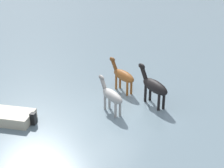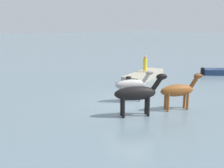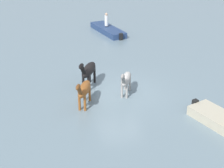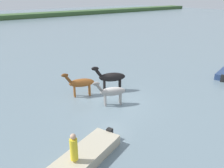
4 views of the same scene
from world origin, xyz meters
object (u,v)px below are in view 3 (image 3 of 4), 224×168
at_px(horse_lead, 126,80).
at_px(person_boatman_standing, 106,20).
at_px(horse_dark_mare, 88,70).
at_px(horse_rear_stallion, 84,90).
at_px(boat_launch_far, 108,31).

distance_m(horse_lead, person_boatman_standing, 12.62).
bearing_deg(horse_dark_mare, horse_lead, 80.25).
bearing_deg(horse_lead, person_boatman_standing, -161.50).
height_order(horse_rear_stallion, horse_dark_mare, horse_dark_mare).
xyz_separation_m(horse_lead, person_boatman_standing, (12.52, -1.60, 0.22)).
distance_m(horse_lead, horse_rear_stallion, 2.63).
bearing_deg(person_boatman_standing, boat_launch_far, -157.51).
bearing_deg(horse_lead, boat_launch_far, -162.04).
height_order(horse_rear_stallion, person_boatman_standing, person_boatman_standing).
bearing_deg(horse_rear_stallion, horse_dark_mare, -172.35).
height_order(horse_rear_stallion, boat_launch_far, horse_rear_stallion).
xyz_separation_m(boat_launch_far, person_boatman_standing, (0.22, 0.09, 0.97)).
xyz_separation_m(horse_rear_stallion, boat_launch_far, (13.11, -4.19, -0.80)).
distance_m(horse_rear_stallion, boat_launch_far, 13.79).
height_order(horse_dark_mare, person_boatman_standing, horse_dark_mare).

